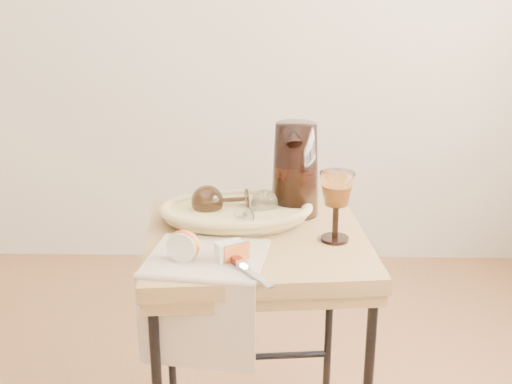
# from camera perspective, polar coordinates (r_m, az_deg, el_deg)

# --- Properties ---
(side_table) EXTENTS (0.60, 0.60, 0.70)m
(side_table) POSITION_cam_1_polar(r_m,az_deg,el_deg) (1.83, 0.01, -13.86)
(side_table) COLOR brown
(side_table) RESTS_ON floor
(tea_towel) EXTENTS (0.30, 0.27, 0.01)m
(tea_towel) POSITION_cam_1_polar(r_m,az_deg,el_deg) (1.53, -4.29, -5.68)
(tea_towel) COLOR beige
(tea_towel) RESTS_ON side_table
(bread_basket) EXTENTS (0.38, 0.27, 0.04)m
(bread_basket) POSITION_cam_1_polar(r_m,az_deg,el_deg) (1.73, -1.73, -1.92)
(bread_basket) COLOR #A88942
(bread_basket) RESTS_ON side_table
(goblet_lying_a) EXTENTS (0.15, 0.11, 0.09)m
(goblet_lying_a) POSITION_cam_1_polar(r_m,az_deg,el_deg) (1.74, -2.77, -0.72)
(goblet_lying_a) COLOR #3B2719
(goblet_lying_a) RESTS_ON bread_basket
(goblet_lying_b) EXTENTS (0.12, 0.14, 0.07)m
(goblet_lying_b) POSITION_cam_1_polar(r_m,az_deg,el_deg) (1.70, 0.00, -1.38)
(goblet_lying_b) COLOR white
(goblet_lying_b) RESTS_ON bread_basket
(pitcher) EXTENTS (0.21, 0.28, 0.29)m
(pitcher) POSITION_cam_1_polar(r_m,az_deg,el_deg) (1.76, 3.43, 1.98)
(pitcher) COLOR black
(pitcher) RESTS_ON side_table
(wine_goblet) EXTENTS (0.10, 0.10, 0.18)m
(wine_goblet) POSITION_cam_1_polar(r_m,az_deg,el_deg) (1.61, 6.96, -1.28)
(wine_goblet) COLOR white
(wine_goblet) RESTS_ON side_table
(apple_half) EXTENTS (0.08, 0.06, 0.07)m
(apple_half) POSITION_cam_1_polar(r_m,az_deg,el_deg) (1.51, -6.23, -4.53)
(apple_half) COLOR red
(apple_half) RESTS_ON tea_towel
(apple_wedge) EXTENTS (0.07, 0.06, 0.04)m
(apple_wedge) POSITION_cam_1_polar(r_m,az_deg,el_deg) (1.51, -2.31, -5.10)
(apple_wedge) COLOR #EDEACD
(apple_wedge) RESTS_ON tea_towel
(table_knife) EXTENTS (0.13, 0.19, 0.02)m
(table_knife) POSITION_cam_1_polar(r_m,az_deg,el_deg) (1.46, -1.08, -6.41)
(table_knife) COLOR silver
(table_knife) RESTS_ON tea_towel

